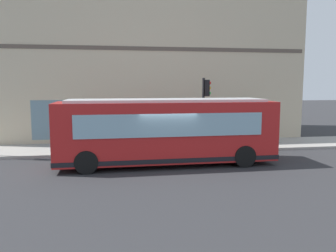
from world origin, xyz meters
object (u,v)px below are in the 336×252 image
object	(u,v)px
pedestrian_near_building_entrance	(202,127)
pedestrian_by_light_pole	(247,128)
traffic_light_near_corner	(205,100)
pedestrian_near_hydrant	(219,130)
newspaper_vending_box	(243,134)
pedestrian_walking_along_curb	(74,133)
fire_hydrant	(143,137)
city_bus_nearside	(166,132)

from	to	relation	value
pedestrian_near_building_entrance	pedestrian_by_light_pole	distance (m)	2.78
traffic_light_near_corner	pedestrian_near_hydrant	xyz separation A→B (m)	(1.00, -1.15, -1.84)
pedestrian_by_light_pole	newspaper_vending_box	size ratio (longest dim) A/B	1.87
pedestrian_near_hydrant	pedestrian_near_building_entrance	bearing A→B (deg)	25.73
traffic_light_near_corner	pedestrian_near_hydrant	world-z (taller)	traffic_light_near_corner
pedestrian_walking_along_curb	pedestrian_near_building_entrance	xyz separation A→B (m)	(1.37, -7.71, -0.01)
traffic_light_near_corner	fire_hydrant	size ratio (longest dim) A/B	5.33
pedestrian_near_building_entrance	newspaper_vending_box	world-z (taller)	pedestrian_near_building_entrance
city_bus_nearside	pedestrian_walking_along_curb	xyz separation A→B (m)	(3.77, 4.60, -0.47)
newspaper_vending_box	pedestrian_near_building_entrance	bearing A→B (deg)	81.68
newspaper_vending_box	city_bus_nearside	bearing A→B (deg)	129.99
traffic_light_near_corner	fire_hydrant	bearing A→B (deg)	53.93
city_bus_nearside	traffic_light_near_corner	bearing A→B (deg)	-43.73
traffic_light_near_corner	newspaper_vending_box	bearing A→B (deg)	-56.53
fire_hydrant	pedestrian_walking_along_curb	size ratio (longest dim) A/B	0.46
traffic_light_near_corner	newspaper_vending_box	size ratio (longest dim) A/B	4.38
pedestrian_walking_along_curb	traffic_light_near_corner	bearing A→B (deg)	-98.07
pedestrian_near_hydrant	newspaper_vending_box	distance (m)	2.20
pedestrian_near_hydrant	newspaper_vending_box	xyz separation A→B (m)	(1.02, -1.90, -0.45)
pedestrian_by_light_pole	city_bus_nearside	bearing A→B (deg)	124.32
pedestrian_walking_along_curb	pedestrian_by_light_pole	bearing A→B (deg)	-89.99
pedestrian_near_building_entrance	newspaper_vending_box	size ratio (longest dim) A/B	1.79
pedestrian_near_hydrant	pedestrian_near_building_entrance	xyz separation A→B (m)	(1.40, 0.67, 0.01)
city_bus_nearside	pedestrian_walking_along_curb	world-z (taller)	city_bus_nearside
traffic_light_near_corner	fire_hydrant	distance (m)	4.70
fire_hydrant	pedestrian_near_hydrant	world-z (taller)	pedestrian_near_hydrant
city_bus_nearside	pedestrian_near_building_entrance	distance (m)	6.03
traffic_light_near_corner	city_bus_nearside	bearing A→B (deg)	136.27
city_bus_nearside	pedestrian_near_hydrant	world-z (taller)	city_bus_nearside
pedestrian_near_hydrant	fire_hydrant	bearing A→B (deg)	72.61
city_bus_nearside	pedestrian_near_hydrant	xyz separation A→B (m)	(3.75, -3.78, -0.50)
newspaper_vending_box	fire_hydrant	bearing A→B (deg)	86.70
fire_hydrant	pedestrian_walking_along_curb	world-z (taller)	pedestrian_walking_along_curb
pedestrian_near_building_entrance	city_bus_nearside	bearing A→B (deg)	148.84
fire_hydrant	traffic_light_near_corner	bearing A→B (deg)	-126.07
traffic_light_near_corner	pedestrian_by_light_pole	bearing A→B (deg)	-70.51
traffic_light_near_corner	newspaper_vending_box	xyz separation A→B (m)	(2.02, -3.05, -2.30)
traffic_light_near_corner	pedestrian_near_hydrant	size ratio (longest dim) A/B	2.48
pedestrian_walking_along_curb	pedestrian_by_light_pole	xyz separation A→B (m)	(0.00, -10.13, 0.04)
traffic_light_near_corner	newspaper_vending_box	distance (m)	4.32
pedestrian_near_hydrant	pedestrian_walking_along_curb	size ratio (longest dim) A/B	0.98
pedestrian_near_hydrant	pedestrian_near_building_entrance	size ratio (longest dim) A/B	0.99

